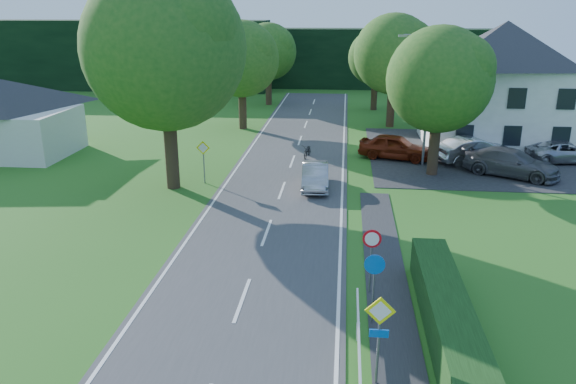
# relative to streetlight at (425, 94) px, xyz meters

# --- Properties ---
(road) EXTENTS (7.00, 80.00, 0.04)m
(road) POSITION_rel_streetlight_xyz_m (-8.06, -10.00, -4.44)
(road) COLOR #3D3D3F
(road) RESTS_ON ground
(parking_pad) EXTENTS (14.00, 16.00, 0.04)m
(parking_pad) POSITION_rel_streetlight_xyz_m (3.94, 3.00, -4.44)
(parking_pad) COLOR #252528
(parking_pad) RESTS_ON ground
(line_edge_left) EXTENTS (0.12, 80.00, 0.01)m
(line_edge_left) POSITION_rel_streetlight_xyz_m (-11.31, -10.00, -4.42)
(line_edge_left) COLOR white
(line_edge_left) RESTS_ON road
(line_edge_right) EXTENTS (0.12, 80.00, 0.01)m
(line_edge_right) POSITION_rel_streetlight_xyz_m (-4.81, -10.00, -4.42)
(line_edge_right) COLOR white
(line_edge_right) RESTS_ON road
(line_centre) EXTENTS (0.12, 80.00, 0.01)m
(line_centre) POSITION_rel_streetlight_xyz_m (-8.06, -10.00, -4.42)
(line_centre) COLOR white
(line_centre) RESTS_ON road
(tree_main) EXTENTS (9.40, 9.40, 11.64)m
(tree_main) POSITION_rel_streetlight_xyz_m (-14.06, -6.00, 1.36)
(tree_main) COLOR #205218
(tree_main) RESTS_ON ground
(tree_left_far) EXTENTS (7.00, 7.00, 8.58)m
(tree_left_far) POSITION_rel_streetlight_xyz_m (-13.06, 10.00, -0.17)
(tree_left_far) COLOR #205218
(tree_left_far) RESTS_ON ground
(tree_right_far) EXTENTS (7.40, 7.40, 9.09)m
(tree_right_far) POSITION_rel_streetlight_xyz_m (-1.06, 12.00, 0.08)
(tree_right_far) COLOR #205218
(tree_right_far) RESTS_ON ground
(tree_left_back) EXTENTS (6.60, 6.60, 8.07)m
(tree_left_back) POSITION_rel_streetlight_xyz_m (-12.56, 22.00, -0.43)
(tree_left_back) COLOR #205218
(tree_left_back) RESTS_ON ground
(tree_right_back) EXTENTS (6.20, 6.20, 7.56)m
(tree_right_back) POSITION_rel_streetlight_xyz_m (-2.06, 20.00, -0.68)
(tree_right_back) COLOR #205218
(tree_right_back) RESTS_ON ground
(tree_right_mid) EXTENTS (7.00, 7.00, 8.58)m
(tree_right_mid) POSITION_rel_streetlight_xyz_m (0.44, -2.00, -0.17)
(tree_right_mid) COLOR #205218
(tree_right_mid) RESTS_ON ground
(treeline_left) EXTENTS (44.00, 6.00, 8.00)m
(treeline_left) POSITION_rel_streetlight_xyz_m (-36.06, 32.00, -0.46)
(treeline_left) COLOR black
(treeline_left) RESTS_ON ground
(treeline_right) EXTENTS (30.00, 5.00, 7.00)m
(treeline_right) POSITION_rel_streetlight_xyz_m (-0.06, 36.00, -0.96)
(treeline_right) COLOR black
(treeline_right) RESTS_ON ground
(house_white) EXTENTS (10.60, 8.40, 8.60)m
(house_white) POSITION_rel_streetlight_xyz_m (5.94, 6.00, -0.06)
(house_white) COLOR silver
(house_white) RESTS_ON ground
(streetlight) EXTENTS (2.03, 0.18, 8.00)m
(streetlight) POSITION_rel_streetlight_xyz_m (0.00, 0.00, 0.00)
(streetlight) COLOR slate
(streetlight) RESTS_ON ground
(sign_priority_right) EXTENTS (0.78, 0.09, 2.59)m
(sign_priority_right) POSITION_rel_streetlight_xyz_m (-3.76, -22.02, -2.67)
(sign_priority_right) COLOR slate
(sign_priority_right) RESTS_ON ground
(sign_roundabout) EXTENTS (0.64, 0.08, 2.37)m
(sign_roundabout) POSITION_rel_streetlight_xyz_m (-3.76, -19.02, -2.79)
(sign_roundabout) COLOR slate
(sign_roundabout) RESTS_ON ground
(sign_speed_limit) EXTENTS (0.64, 0.11, 2.37)m
(sign_speed_limit) POSITION_rel_streetlight_xyz_m (-3.76, -17.03, -2.70)
(sign_speed_limit) COLOR slate
(sign_speed_limit) RESTS_ON ground
(sign_priority_left) EXTENTS (0.78, 0.09, 2.44)m
(sign_priority_left) POSITION_rel_streetlight_xyz_m (-12.56, -5.02, -2.75)
(sign_priority_left) COLOR slate
(sign_priority_left) RESTS_ON ground
(moving_car) EXTENTS (1.62, 4.13, 1.34)m
(moving_car) POSITION_rel_streetlight_xyz_m (-6.31, -5.33, -3.75)
(moving_car) COLOR #A0A0A4
(moving_car) RESTS_ON road
(motorcycle) EXTENTS (0.84, 1.77, 0.89)m
(motorcycle) POSITION_rel_streetlight_xyz_m (-7.17, 1.08, -3.98)
(motorcycle) COLOR black
(motorcycle) RESTS_ON road
(parked_car_red) EXTENTS (4.99, 3.12, 1.59)m
(parked_car_red) POSITION_rel_streetlight_xyz_m (-1.48, 1.40, -3.63)
(parked_car_red) COLOR maroon
(parked_car_red) RESTS_ON parking_pad
(parked_car_silver_a) EXTENTS (5.17, 3.37, 1.61)m
(parked_car_silver_a) POSITION_rel_streetlight_xyz_m (3.41, 1.00, -3.62)
(parked_car_silver_a) COLOR silver
(parked_car_silver_a) RESTS_ON parking_pad
(parked_car_grey) EXTENTS (5.77, 4.59, 1.57)m
(parked_car_grey) POSITION_rel_streetlight_xyz_m (4.95, -1.88, -3.64)
(parked_car_grey) COLOR #515056
(parked_car_grey) RESTS_ON parking_pad
(parked_car_silver_b) EXTENTS (5.05, 2.84, 1.33)m
(parked_car_silver_b) POSITION_rel_streetlight_xyz_m (9.23, 1.66, -3.76)
(parked_car_silver_b) COLOR #B1B0B8
(parked_car_silver_b) RESTS_ON parking_pad
(parasol) EXTENTS (3.05, 3.08, 2.20)m
(parasol) POSITION_rel_streetlight_xyz_m (1.76, 4.93, -3.32)
(parasol) COLOR #A90D1A
(parasol) RESTS_ON parking_pad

